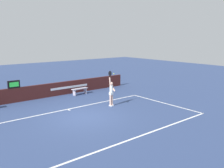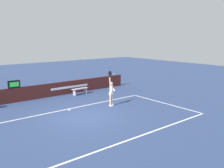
{
  "view_description": "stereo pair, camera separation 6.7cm",
  "coord_description": "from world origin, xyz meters",
  "px_view_note": "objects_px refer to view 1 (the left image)",
  "views": [
    {
      "loc": [
        -6.69,
        -10.84,
        4.35
      ],
      "look_at": [
        2.57,
        0.68,
        1.46
      ],
      "focal_mm": 38.09,
      "sensor_mm": 36.0,
      "label": 1
    },
    {
      "loc": [
        -6.63,
        -10.88,
        4.35
      ],
      "look_at": [
        2.57,
        0.68,
        1.46
      ],
      "focal_mm": 38.09,
      "sensor_mm": 36.0,
      "label": 2
    }
  ],
  "objects_px": {
    "tennis_player": "(111,92)",
    "courtside_bench_near": "(80,90)",
    "speed_display": "(14,84)",
    "tennis_ball": "(114,74)"
  },
  "relations": [
    {
      "from": "courtside_bench_near",
      "to": "tennis_player",
      "type": "bearing_deg",
      "value": -90.93
    },
    {
      "from": "tennis_player",
      "to": "courtside_bench_near",
      "type": "distance_m",
      "value": 4.04
    },
    {
      "from": "speed_display",
      "to": "courtside_bench_near",
      "type": "height_order",
      "value": "speed_display"
    },
    {
      "from": "speed_display",
      "to": "tennis_ball",
      "type": "relative_size",
      "value": 11.0
    },
    {
      "from": "speed_display",
      "to": "courtside_bench_near",
      "type": "distance_m",
      "value": 4.81
    },
    {
      "from": "tennis_ball",
      "to": "courtside_bench_near",
      "type": "xyz_separation_m",
      "value": [
        0.09,
        4.28,
        -1.78
      ]
    },
    {
      "from": "speed_display",
      "to": "tennis_ball",
      "type": "bearing_deg",
      "value": -47.97
    },
    {
      "from": "speed_display",
      "to": "courtside_bench_near",
      "type": "xyz_separation_m",
      "value": [
        4.66,
        -0.79,
        -0.9
      ]
    },
    {
      "from": "speed_display",
      "to": "tennis_ball",
      "type": "xyz_separation_m",
      "value": [
        4.57,
        -5.07,
        0.88
      ]
    },
    {
      "from": "tennis_player",
      "to": "tennis_ball",
      "type": "distance_m",
      "value": 1.23
    }
  ]
}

